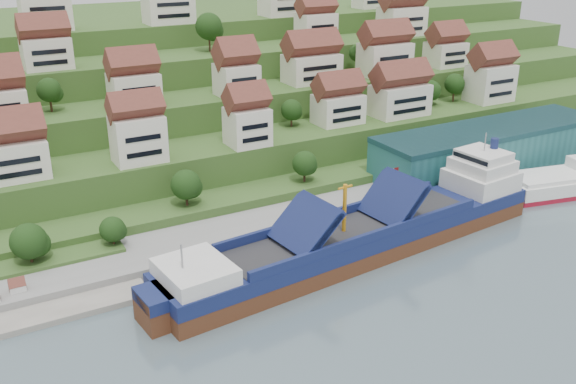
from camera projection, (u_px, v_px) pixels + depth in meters
ground at (345, 254)px, 116.24m from camera, size 300.00×300.00×0.00m
quay at (384, 200)px, 136.98m from camera, size 180.00×14.00×2.20m
hillside at (157, 85)px, 195.95m from camera, size 260.00×128.00×31.00m
hillside_village at (220, 64)px, 156.58m from camera, size 159.04×62.61×29.23m
hillside_trees at (203, 118)px, 140.71m from camera, size 139.29×62.56×31.62m
warehouse at (490, 147)px, 150.75m from camera, size 60.00×15.00×10.00m
flagpole at (393, 183)px, 129.91m from camera, size 1.28×0.16×8.00m
cargo_ship at (370, 235)px, 116.21m from camera, size 78.43×19.44×17.21m
second_ship at (565, 182)px, 142.90m from camera, size 28.30×15.17×7.78m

